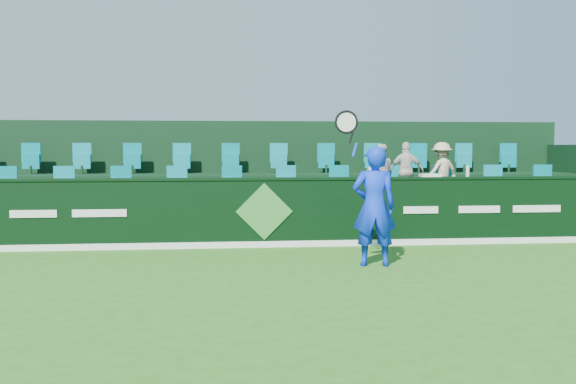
{
  "coord_description": "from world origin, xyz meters",
  "views": [
    {
      "loc": [
        -0.8,
        -8.38,
        1.94
      ],
      "look_at": [
        0.35,
        2.8,
        1.15
      ],
      "focal_mm": 40.0,
      "sensor_mm": 36.0,
      "label": 1
    }
  ],
  "objects": [
    {
      "name": "tennis_player",
      "position": [
        1.65,
        1.81,
        0.99
      ],
      "size": [
        1.1,
        0.54,
        2.57
      ],
      "color": "#0D2FE1",
      "rests_on": "ground"
    },
    {
      "name": "stand_tier_back",
      "position": [
        0.0,
        7.0,
        0.65
      ],
      "size": [
        16.0,
        1.8,
        1.3
      ],
      "primitive_type": "cube",
      "color": "black",
      "rests_on": "ground"
    },
    {
      "name": "stand_tier_front",
      "position": [
        0.0,
        5.1,
        0.4
      ],
      "size": [
        16.0,
        2.0,
        0.8
      ],
      "primitive_type": "cube",
      "color": "black",
      "rests_on": "ground"
    },
    {
      "name": "towel",
      "position": [
        3.31,
        4.0,
        1.38
      ],
      "size": [
        0.39,
        0.25,
        0.06
      ],
      "primitive_type": "cube",
      "color": "silver",
      "rests_on": "sponsor_hoarding"
    },
    {
      "name": "seat_row_front",
      "position": [
        0.0,
        5.5,
        1.1
      ],
      "size": [
        13.5,
        0.5,
        0.6
      ],
      "primitive_type": "cube",
      "color": "#0B838E",
      "rests_on": "stand_tier_front"
    },
    {
      "name": "drinks_bottle",
      "position": [
        4.09,
        4.0,
        1.46
      ],
      "size": [
        0.07,
        0.07,
        0.22
      ],
      "primitive_type": "cylinder",
      "color": "silver",
      "rests_on": "sponsor_hoarding"
    },
    {
      "name": "ground",
      "position": [
        0.0,
        0.0,
        0.0
      ],
      "size": [
        60.0,
        60.0,
        0.0
      ],
      "primitive_type": "plane",
      "color": "#2D6B19",
      "rests_on": "ground"
    },
    {
      "name": "spectator_middle",
      "position": [
        3.16,
        5.12,
        1.42
      ],
      "size": [
        0.78,
        0.45,
        1.25
      ],
      "primitive_type": "imported",
      "rotation": [
        0.0,
        0.0,
        2.93
      ],
      "color": "silver",
      "rests_on": "stand_tier_front"
    },
    {
      "name": "spectator_left",
      "position": [
        2.58,
        5.12,
        1.4
      ],
      "size": [
        0.64,
        0.53,
        1.21
      ],
      "primitive_type": "imported",
      "rotation": [
        0.0,
        0.0,
        3.01
      ],
      "color": "beige",
      "rests_on": "stand_tier_front"
    },
    {
      "name": "stand_rear",
      "position": [
        0.0,
        7.44,
        1.22
      ],
      "size": [
        16.0,
        4.1,
        2.6
      ],
      "color": "black",
      "rests_on": "ground"
    },
    {
      "name": "seat_row_back",
      "position": [
        0.0,
        7.3,
        1.6
      ],
      "size": [
        13.5,
        0.5,
        0.6
      ],
      "primitive_type": "cube",
      "color": "#0B838E",
      "rests_on": "stand_tier_back"
    },
    {
      "name": "spectator_right",
      "position": [
        3.94,
        5.12,
        1.42
      ],
      "size": [
        0.92,
        0.73,
        1.24
      ],
      "primitive_type": "imported",
      "rotation": [
        0.0,
        0.0,
        3.52
      ],
      "color": "#C7B18C",
      "rests_on": "stand_tier_front"
    },
    {
      "name": "sponsor_hoarding",
      "position": [
        0.0,
        4.0,
        0.67
      ],
      "size": [
        16.0,
        0.25,
        1.35
      ],
      "color": "black",
      "rests_on": "ground"
    }
  ]
}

